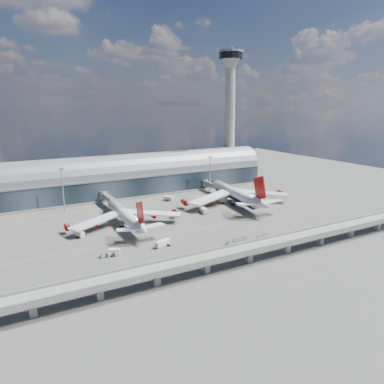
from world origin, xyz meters
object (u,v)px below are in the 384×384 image
cargo_train_2 (264,236)px  service_truck_4 (223,200)px  service_truck_5 (168,198)px  airliner_right (236,194)px  airliner_left (126,216)px  cargo_train_1 (237,240)px  floodlight_mast_left (63,189)px  control_tower (230,116)px  floodlight_mast_right (210,173)px  service_truck_1 (114,252)px  service_truck_3 (204,211)px  cargo_train_0 (110,255)px  service_truck_2 (163,243)px  service_truck_0 (79,234)px

cargo_train_2 → service_truck_4: bearing=-12.6°
service_truck_5 → airliner_right: bearing=-79.3°
airliner_left → cargo_train_1: size_ratio=5.63×
floodlight_mast_left → service_truck_4: 97.36m
control_tower → cargo_train_2: control_tower is taller
floodlight_mast_right → airliner_right: bearing=-93.9°
floodlight_mast_right → service_truck_4: bearing=-105.1°
service_truck_1 → cargo_train_2: service_truck_1 is taller
floodlight_mast_left → service_truck_3: floodlight_mast_left is taller
service_truck_3 → cargo_train_2: size_ratio=0.82×
airliner_right → service_truck_1: (-92.31, -41.90, -4.74)m
cargo_train_1 → cargo_train_0: bearing=84.7°
floodlight_mast_right → airliner_right: floodlight_mast_right is taller
service_truck_2 → service_truck_3: size_ratio=1.19×
airliner_right → cargo_train_0: (-94.47, -42.62, -5.17)m
service_truck_5 → cargo_train_0: 93.52m
control_tower → cargo_train_0: control_tower is taller
airliner_right → service_truck_3: airliner_right is taller
cargo_train_0 → cargo_train_2: size_ratio=1.02×
airliner_right → cargo_train_1: 67.17m
cargo_train_1 → service_truck_1: bearing=83.5°
service_truck_2 → service_truck_3: bearing=-70.1°
airliner_left → service_truck_2: airliner_left is taller
cargo_train_0 → cargo_train_1: 56.73m
cargo_train_0 → service_truck_5: bearing=-54.3°
control_tower → service_truck_4: control_tower is taller
service_truck_0 → service_truck_2: bearing=-62.2°
service_truck_3 → cargo_train_1: service_truck_3 is taller
floodlight_mast_right → service_truck_2: (-73.00, -78.03, -12.21)m
control_tower → service_truck_2: size_ratio=13.20×
cargo_train_0 → cargo_train_1: bearing=-115.8°
control_tower → airliner_left: 141.06m
service_truck_4 → service_truck_1: bearing=-167.5°
airliner_left → service_truck_1: (-17.08, -33.78, -4.19)m
service_truck_3 → cargo_train_2: 48.16m
floodlight_mast_left → service_truck_0: floodlight_mast_left is taller
cargo_train_0 → airliner_left: bearing=-42.9°
service_truck_4 → cargo_train_2: bearing=-123.5°
service_truck_4 → cargo_train_0: 101.69m
cargo_train_0 → service_truck_4: bearing=-74.9°
floodlight_mast_right → cargo_train_1: floodlight_mast_right is taller
floodlight_mast_right → cargo_train_0: bearing=-141.2°
floodlight_mast_right → service_truck_3: size_ratio=3.92×
airliner_right → service_truck_5: (-33.68, 28.45, -4.59)m
control_tower → floodlight_mast_right: 58.76m
floodlight_mast_left → cargo_train_0: (3.13, -77.81, -12.70)m
service_truck_3 → cargo_train_0: (-65.91, -34.83, -0.64)m
airliner_left → service_truck_4: bearing=14.5°
service_truck_0 → cargo_train_1: (60.93, -42.15, -0.48)m
floodlight_mast_right → airliner_left: (-77.64, -43.32, -8.09)m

